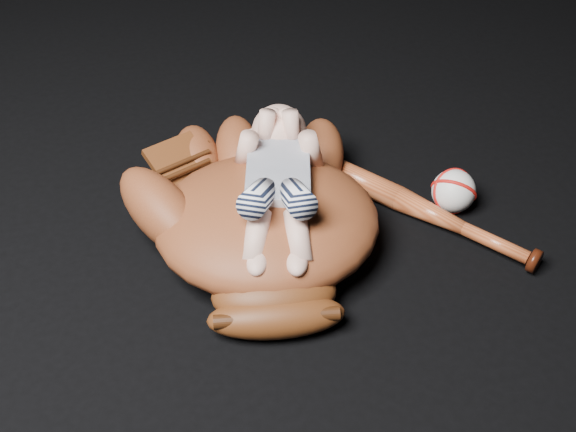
% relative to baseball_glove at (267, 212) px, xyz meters
% --- Properties ---
extents(baseball_glove, '(0.51, 0.56, 0.16)m').
position_rel_baseball_glove_xyz_m(baseball_glove, '(0.00, 0.00, 0.00)').
color(baseball_glove, '#5E2914').
rests_on(baseball_glove, ground).
extents(newborn_baby, '(0.24, 0.38, 0.14)m').
position_rel_baseball_glove_xyz_m(newborn_baby, '(0.02, 0.01, 0.05)').
color(newborn_baby, '#D7A08A').
rests_on(newborn_baby, baseball_glove).
extents(baseball_bat, '(0.32, 0.39, 0.04)m').
position_rel_baseball_glove_xyz_m(baseball_bat, '(0.26, 0.02, -0.06)').
color(baseball_bat, '#A0421F').
rests_on(baseball_bat, ground).
extents(baseball, '(0.09, 0.09, 0.08)m').
position_rel_baseball_glove_xyz_m(baseball, '(0.33, 0.02, -0.04)').
color(baseball, silver).
rests_on(baseball, ground).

